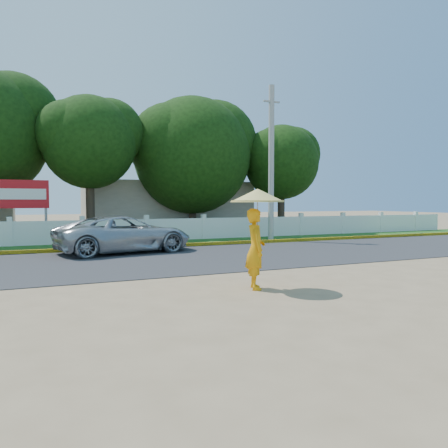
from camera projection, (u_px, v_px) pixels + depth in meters
The scene contains 11 objects.
ground at pixel (256, 279), 11.13m from camera, with size 120.00×120.00×0.00m, color #9E8460.
road at pixel (195, 257), 15.22m from camera, with size 60.00×7.00×0.02m, color #38383A.
grass_verge at pixel (155, 244), 20.00m from camera, with size 60.00×3.50×0.03m, color #2D601E.
curb at pixel (165, 246), 18.45m from camera, with size 40.00×0.18×0.16m, color yellow.
fence at pixel (147, 230), 21.29m from camera, with size 40.00×0.10×1.10m, color silver.
building_near at pixel (165, 207), 28.66m from camera, with size 10.00×6.00×3.20m, color #B7AD99.
utility_pole at pixel (271, 164), 21.55m from camera, with size 0.28×0.28×7.66m, color #989895.
vehicle at pixel (125, 234), 16.65m from camera, with size 2.37×5.13×1.43m, color #ABB0B4.
monk_with_parasol at pixel (256, 224), 9.76m from camera, with size 1.24×1.24×2.25m.
billboard at pixel (20, 198), 19.91m from camera, with size 2.50×0.13×2.95m.
tree_row at pixel (78, 148), 22.61m from camera, with size 28.41×7.90×8.53m.
Camera 1 is at (-5.30, -9.72, 1.97)m, focal length 35.00 mm.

